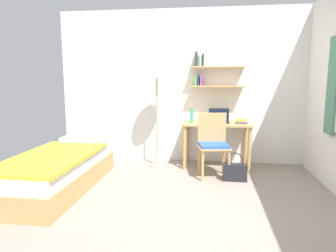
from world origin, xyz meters
TOP-DOWN VIEW (x-y plane):
  - ground_plane at (0.00, 0.00)m, footprint 5.28×5.28m
  - wall_back at (0.01, 2.02)m, footprint 4.40×0.27m
  - bed at (-1.54, 0.39)m, footprint 0.88×2.01m
  - desk at (0.55, 1.70)m, footprint 1.10×0.59m
  - desk_chair at (0.49, 1.19)m, footprint 0.51×0.47m
  - standing_lamp at (-0.42, 1.58)m, footprint 0.39×0.39m
  - laptop at (0.58, 1.74)m, footprint 0.34×0.23m
  - water_bottle at (0.15, 1.63)m, footprint 0.06×0.06m
  - book_stack at (0.94, 1.68)m, footprint 0.19×0.24m
  - handbag at (0.80, 1.02)m, footprint 0.34×0.13m

SIDE VIEW (x-z plane):
  - ground_plane at x=0.00m, z-range 0.00..0.00m
  - handbag at x=0.80m, z-range -0.07..0.34m
  - bed at x=-1.54m, z-range -0.03..0.51m
  - desk_chair at x=0.49m, z-range 0.05..0.99m
  - desk at x=0.55m, z-range 0.24..0.97m
  - book_stack at x=0.94m, z-range 0.73..0.80m
  - laptop at x=0.58m, z-range 0.68..0.90m
  - water_bottle at x=0.15m, z-range 0.73..0.97m
  - wall_back at x=0.01m, z-range 0.01..2.61m
  - standing_lamp at x=-0.42m, z-range 0.64..2.32m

